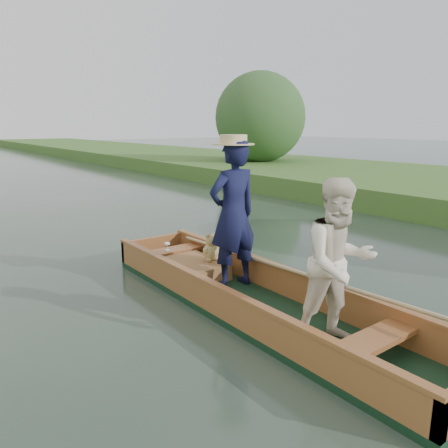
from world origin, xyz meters
TOP-DOWN VIEW (x-y plane):
  - ground at (0.00, 0.00)m, footprint 120.00×120.00m
  - punt at (0.06, -0.09)m, footprint 1.12×5.00m

SIDE VIEW (x-z plane):
  - ground at x=0.00m, z-range 0.00..0.00m
  - punt at x=0.06m, z-range -0.37..1.64m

